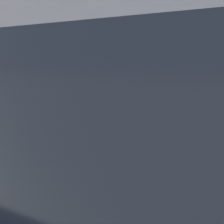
% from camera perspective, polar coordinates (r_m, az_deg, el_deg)
% --- Properties ---
extents(sidewalk, '(24.00, 2.80, 0.14)m').
position_cam_1_polar(sidewalk, '(4.42, 9.26, -9.42)').
color(sidewalk, '#BCB7AD').
rests_on(sidewalk, ground_plane).
extents(building_facade, '(24.00, 0.30, 5.19)m').
position_cam_1_polar(building_facade, '(6.50, 14.77, 20.02)').
color(building_facade, gray).
rests_on(building_facade, ground_plane).
extents(parking_meter, '(0.17, 0.13, 1.42)m').
position_cam_1_polar(parking_meter, '(3.08, -0.00, 2.15)').
color(parking_meter, slate).
rests_on(parking_meter, sidewalk).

